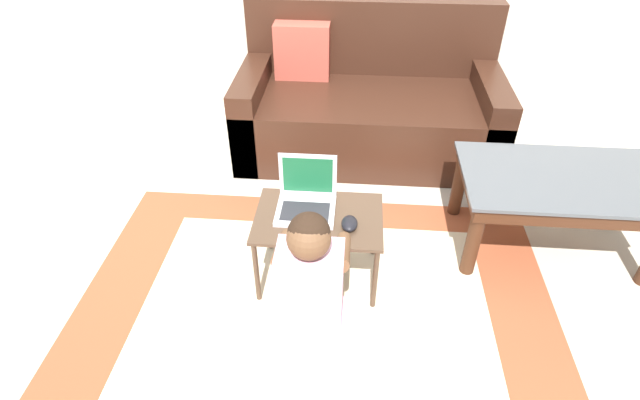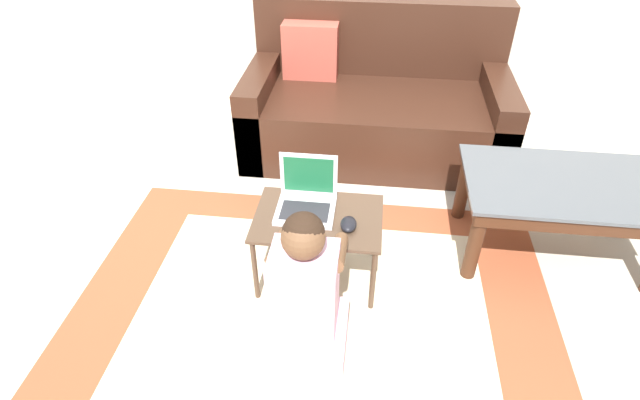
% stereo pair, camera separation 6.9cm
% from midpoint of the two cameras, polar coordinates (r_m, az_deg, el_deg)
% --- Properties ---
extents(ground_plane, '(16.00, 16.00, 0.00)m').
position_cam_midpoint_polar(ground_plane, '(2.50, -0.83, -8.61)').
color(ground_plane, beige).
extents(area_rug, '(2.21, 1.69, 0.01)m').
position_cam_midpoint_polar(area_rug, '(2.34, -1.50, -12.55)').
color(area_rug, '#9E4C2D').
rests_on(area_rug, ground_plane).
extents(couch, '(1.66, 0.90, 0.90)m').
position_cam_midpoint_polar(couch, '(3.39, 4.81, 10.97)').
color(couch, '#381E14').
rests_on(couch, ground_plane).
extents(coffee_table, '(0.95, 0.59, 0.44)m').
position_cam_midpoint_polar(coffee_table, '(2.69, 24.99, 1.20)').
color(coffee_table, '#4C5156').
rests_on(coffee_table, ground_plane).
extents(laptop_desk, '(0.58, 0.40, 0.37)m').
position_cam_midpoint_polar(laptop_desk, '(2.27, -1.04, -2.81)').
color(laptop_desk, '#4C3828').
rests_on(laptop_desk, ground_plane).
extents(laptop, '(0.27, 0.23, 0.24)m').
position_cam_midpoint_polar(laptop, '(2.27, -2.46, -0.21)').
color(laptop, silver).
rests_on(laptop, laptop_desk).
extents(computer_mouse, '(0.07, 0.10, 0.04)m').
position_cam_midpoint_polar(computer_mouse, '(2.18, 2.49, -2.70)').
color(computer_mouse, black).
rests_on(computer_mouse, laptop_desk).
extents(person_seated, '(0.33, 0.41, 0.74)m').
position_cam_midpoint_polar(person_seated, '(1.97, -2.13, -11.79)').
color(person_seated, '#E5B2CC').
rests_on(person_seated, ground_plane).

